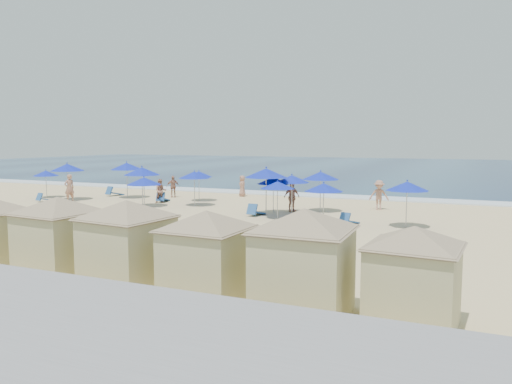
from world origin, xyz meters
TOP-DOWN VIEW (x-y plane):
  - ground at (0.00, 0.00)m, footprint 160.00×160.00m
  - ocean at (0.00, 55.00)m, footprint 160.00×80.00m
  - surf_line at (0.00, 15.50)m, footprint 160.00×2.50m
  - trash_bin at (-1.36, -2.28)m, footprint 0.87×0.87m
  - cabana_2 at (2.68, -9.22)m, footprint 4.36×4.36m
  - cabana_3 at (5.40, -9.36)m, footprint 4.43×4.43m
  - cabana_4 at (8.01, -9.44)m, footprint 4.23×4.23m
  - cabana_5 at (10.65, -9.44)m, footprint 4.59×4.59m
  - cabana_6 at (13.15, -9.21)m, footprint 4.08×4.08m
  - umbrella_0 at (-14.39, 6.43)m, footprint 1.81×1.81m
  - umbrella_1 at (-11.89, 5.99)m, footprint 2.33×2.33m
  - umbrella_2 at (-8.87, 8.70)m, footprint 2.34×2.34m
  - umbrella_3 at (-4.88, 5.15)m, footprint 2.28×2.28m
  - umbrella_4 at (-3.15, 9.22)m, footprint 1.88×1.88m
  - umbrella_5 at (-2.13, 6.91)m, footprint 2.01×2.01m
  - umbrella_6 at (-2.59, 2.24)m, footprint 1.95×1.95m
  - umbrella_7 at (3.59, 5.14)m, footprint 2.40×2.40m
  - umbrella_8 at (4.66, 4.14)m, footprint 1.84×1.84m
  - umbrella_9 at (6.01, 7.62)m, footprint 2.16×2.16m
  - umbrella_10 at (4.66, 6.41)m, footprint 2.01×2.01m
  - umbrella_11 at (11.35, 4.11)m, footprint 2.04×2.04m
  - umbrella_12 at (7.53, 3.05)m, footprint 1.92×1.92m
  - umbrella_13 at (3.69, 5.98)m, footprint 1.92×1.92m
  - beach_chair_0 at (-12.72, 4.56)m, footprint 0.71×1.21m
  - beach_chair_1 at (-10.72, 9.35)m, footprint 0.92×1.46m
  - beach_chair_2 at (-5.13, 7.67)m, footprint 0.88×1.40m
  - beach_chair_3 at (-1.41, 0.33)m, footprint 1.09×1.49m
  - beach_chair_4 at (3.16, 4.59)m, footprint 0.72×1.35m
  - beach_chair_5 at (8.60, 3.75)m, footprint 0.88×1.30m
  - beachgoer_0 at (-10.94, 5.16)m, footprint 0.67×0.80m
  - beachgoer_1 at (-4.94, 7.23)m, footprint 0.99×0.95m
  - beachgoer_2 at (4.47, 6.93)m, footprint 0.98×1.07m
  - beachgoer_3 at (9.03, 9.81)m, footprint 1.29×0.93m
  - beachgoer_4 at (-1.60, 12.92)m, footprint 0.85×0.92m
  - beachgoer_5 at (-6.05, 10.38)m, footprint 0.99×0.87m

SIDE VIEW (x-z plane):
  - ground at x=0.00m, z-range 0.00..0.00m
  - ocean at x=0.00m, z-range 0.00..0.06m
  - surf_line at x=0.00m, z-range 0.00..0.08m
  - beach_chair_0 at x=-12.72m, z-range -0.10..0.53m
  - beach_chair_5 at x=8.60m, z-range -0.10..0.56m
  - beach_chair_4 at x=3.16m, z-range -0.11..0.60m
  - beach_chair_2 at x=-5.13m, z-range -0.11..0.60m
  - beach_chair_1 at x=-10.72m, z-range -0.11..0.63m
  - beach_chair_3 at x=-1.41m, z-range -0.11..0.63m
  - trash_bin at x=-1.36m, z-range 0.00..0.79m
  - beachgoer_4 at x=-1.60m, z-range 0.00..1.57m
  - beachgoer_5 at x=-6.05m, z-range 0.00..1.60m
  - beachgoer_1 at x=-4.94m, z-range 0.00..1.60m
  - beachgoer_2 at x=4.47m, z-range 0.00..1.76m
  - beachgoer_3 at x=9.03m, z-range 0.00..1.79m
  - beachgoer_0 at x=-10.94m, z-range 0.00..1.89m
  - cabana_6 at x=13.15m, z-range 0.19..2.75m
  - cabana_4 at x=8.01m, z-range 0.19..2.85m
  - cabana_2 at x=2.68m, z-range 0.20..2.94m
  - cabana_3 at x=5.40m, z-range 0.20..3.00m
  - cabana_5 at x=10.65m, z-range 0.21..3.09m
  - umbrella_0 at x=-14.39m, z-range 0.76..2.82m
  - umbrella_8 at x=4.66m, z-range 0.77..2.87m
  - umbrella_4 at x=-3.15m, z-range 0.79..2.93m
  - umbrella_13 at x=3.69m, z-range 0.80..2.98m
  - umbrella_12 at x=7.53m, z-range 0.80..2.99m
  - umbrella_6 at x=-2.59m, z-range 0.82..3.04m
  - umbrella_10 at x=4.66m, z-range 0.84..3.13m
  - umbrella_5 at x=-2.13m, z-range 0.84..3.13m
  - umbrella_11 at x=11.35m, z-range 0.85..3.17m
  - umbrella_9 at x=6.01m, z-range 0.90..3.36m
  - umbrella_3 at x=-4.88m, z-range 0.95..3.55m
  - umbrella_1 at x=-11.89m, z-range 0.97..3.62m
  - umbrella_2 at x=-8.87m, z-range 0.98..3.64m
  - umbrella_7 at x=3.59m, z-range 1.00..3.74m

